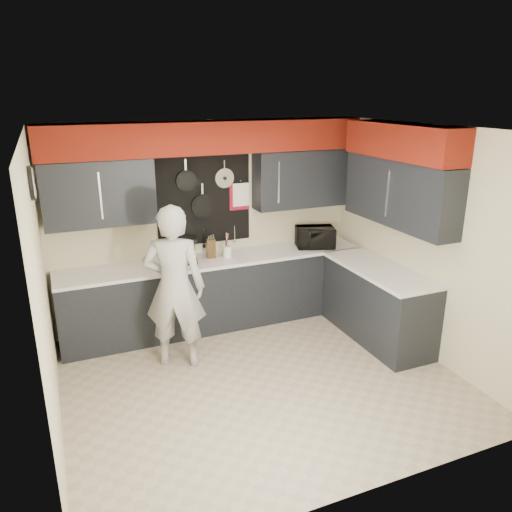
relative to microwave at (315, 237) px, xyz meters
name	(u,v)px	position (x,y,z in m)	size (l,w,h in m)	color
ground	(261,379)	(-1.38, -1.38, -1.06)	(4.00, 4.00, 0.00)	tan
back_wall_assembly	(211,170)	(-1.37, 0.22, 0.95)	(4.00, 0.36, 2.60)	beige
right_wall_assembly	(403,183)	(0.47, -1.12, 0.88)	(0.36, 3.50, 2.60)	beige
left_wall_assembly	(43,291)	(-3.37, -1.36, 0.28)	(0.05, 3.50, 2.60)	beige
base_cabinets	(262,295)	(-0.89, -0.25, -0.60)	(3.95, 2.20, 0.92)	black
microwave	(315,237)	(0.00, 0.00, 0.00)	(0.50, 0.34, 0.28)	black
knife_block	(211,248)	(-1.43, 0.12, -0.02)	(0.11, 0.11, 0.24)	#392312
utensil_crock	(227,251)	(-1.23, 0.06, -0.07)	(0.11, 0.11, 0.14)	white
coffee_maker	(189,249)	(-1.73, 0.05, 0.03)	(0.21, 0.25, 0.32)	black
person	(174,287)	(-2.10, -0.69, -0.14)	(0.67, 0.44, 1.83)	beige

